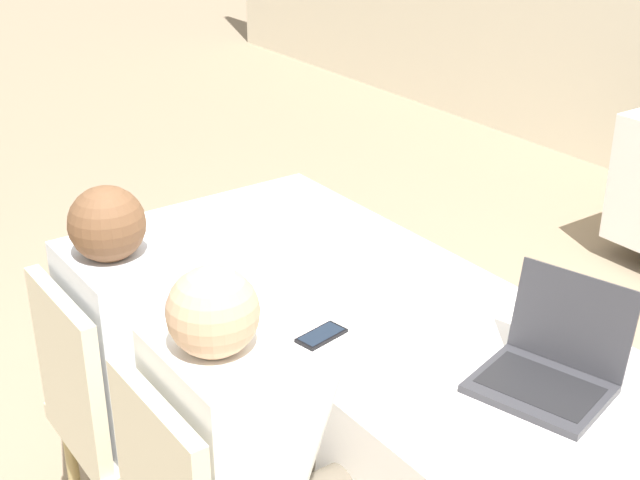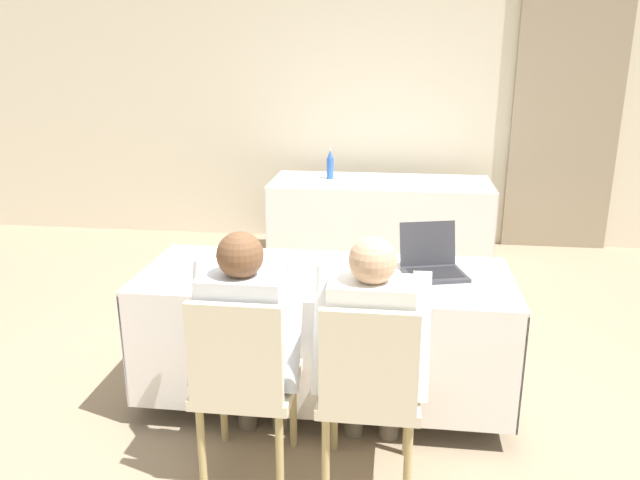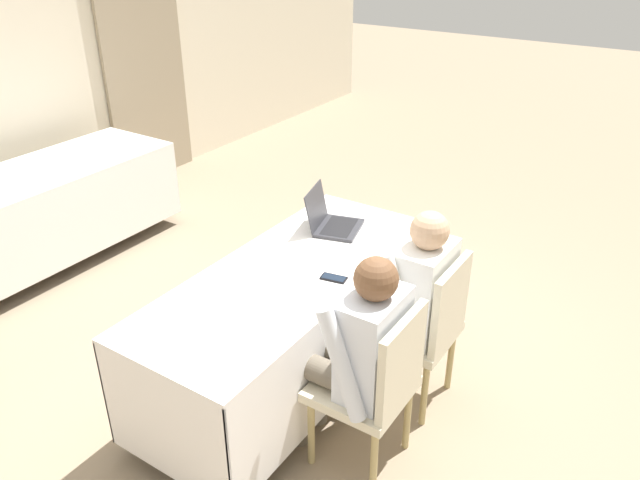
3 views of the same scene
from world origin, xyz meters
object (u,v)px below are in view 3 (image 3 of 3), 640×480
at_px(cell_phone, 334,278).
at_px(chair_near_right, 426,325).
at_px(chair_near_left, 376,383).
at_px(person_white_shirt, 410,295).
at_px(person_checkered_shirt, 358,348).
at_px(laptop, 332,222).

height_order(cell_phone, chair_near_right, chair_near_right).
distance_m(cell_phone, chair_near_left, 0.62).
distance_m(chair_near_left, person_white_shirt, 0.59).
bearing_deg(cell_phone, chair_near_right, -75.77).
xyz_separation_m(person_checkered_shirt, person_white_shirt, (0.55, 0.00, 0.00)).
height_order(laptop, person_checkered_shirt, person_checkered_shirt).
bearing_deg(chair_near_right, laptop, -110.35).
xyz_separation_m(laptop, chair_near_left, (-0.84, -0.78, -0.30)).
xyz_separation_m(chair_near_left, person_white_shirt, (0.55, 0.10, 0.16)).
distance_m(laptop, person_white_shirt, 0.75).
distance_m(laptop, chair_near_right, 0.88).
relative_size(chair_near_left, person_checkered_shirt, 0.78).
relative_size(laptop, cell_phone, 2.54).
bearing_deg(chair_near_left, chair_near_right, -180.00).
xyz_separation_m(laptop, person_checkered_shirt, (-0.84, -0.68, -0.14)).
relative_size(cell_phone, chair_near_right, 0.16).
height_order(cell_phone, person_checkered_shirt, person_checkered_shirt).
height_order(person_checkered_shirt, person_white_shirt, same).
height_order(chair_near_left, chair_near_right, same).
height_order(cell_phone, chair_near_left, chair_near_left).
bearing_deg(laptop, chair_near_left, -152.79).
height_order(chair_near_right, person_checkered_shirt, person_checkered_shirt).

